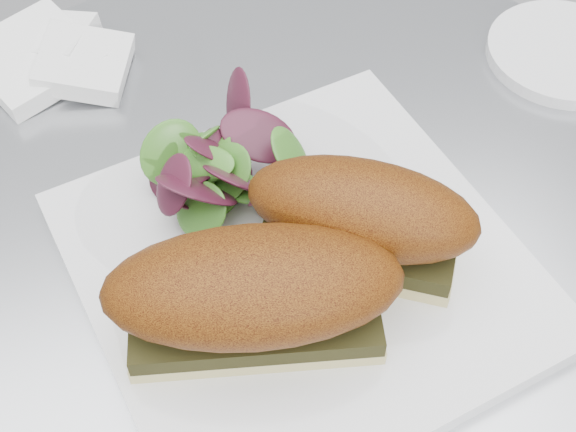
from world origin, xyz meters
name	(u,v)px	position (x,y,z in m)	size (l,w,h in m)	color
table	(299,402)	(0.00, 0.00, 0.49)	(0.70, 0.70, 0.73)	#ABAEB2
plate	(301,268)	(-0.01, -0.02, 0.74)	(0.29, 0.29, 0.02)	silver
sandwich_left	(254,294)	(-0.05, -0.06, 0.79)	(0.19, 0.12, 0.08)	#C8B97D
sandwich_right	(361,218)	(0.03, -0.02, 0.79)	(0.16, 0.14, 0.08)	#C8B97D
salad	(216,161)	(-0.04, 0.07, 0.77)	(0.11, 0.11, 0.05)	#50862C
napkin	(60,66)	(-0.14, 0.24, 0.74)	(0.12, 0.12, 0.02)	white
saucer	(564,53)	(0.28, 0.13, 0.74)	(0.13, 0.13, 0.01)	silver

